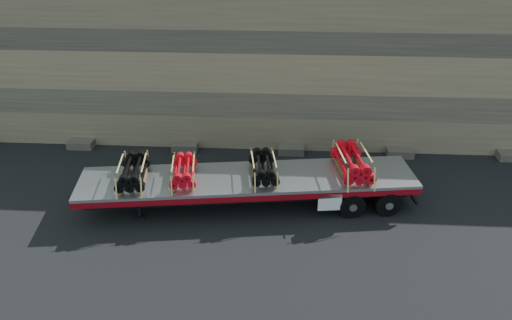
{
  "coord_description": "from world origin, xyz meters",
  "views": [
    {
      "loc": [
        1.6,
        -16.06,
        10.7
      ],
      "look_at": [
        0.58,
        0.99,
        1.57
      ],
      "focal_mm": 35.0,
      "sensor_mm": 36.0,
      "label": 1
    }
  ],
  "objects_px": {
    "trailer": "(248,191)",
    "bundle_rear": "(352,163)",
    "bundle_midfront": "(184,171)",
    "bundle_midrear": "(264,168)",
    "bundle_front": "(133,172)"
  },
  "relations": [
    {
      "from": "trailer",
      "to": "bundle_rear",
      "type": "relative_size",
      "value": 5.34
    },
    {
      "from": "bundle_midfront",
      "to": "bundle_midrear",
      "type": "height_order",
      "value": "bundle_midrear"
    },
    {
      "from": "trailer",
      "to": "bundle_midrear",
      "type": "distance_m",
      "value": 1.15
    },
    {
      "from": "trailer",
      "to": "bundle_midfront",
      "type": "height_order",
      "value": "bundle_midfront"
    },
    {
      "from": "bundle_front",
      "to": "bundle_rear",
      "type": "distance_m",
      "value": 8.22
    },
    {
      "from": "bundle_midrear",
      "to": "bundle_rear",
      "type": "xyz_separation_m",
      "value": [
        3.36,
        0.47,
        0.07
      ]
    },
    {
      "from": "bundle_midfront",
      "to": "bundle_rear",
      "type": "xyz_separation_m",
      "value": [
        6.31,
        0.87,
        0.09
      ]
    },
    {
      "from": "bundle_midrear",
      "to": "bundle_midfront",
      "type": "bearing_deg",
      "value": 180.0
    },
    {
      "from": "bundle_midfront",
      "to": "bundle_midrear",
      "type": "distance_m",
      "value": 2.98
    },
    {
      "from": "bundle_rear",
      "to": "bundle_front",
      "type": "bearing_deg",
      "value": 180.0
    },
    {
      "from": "trailer",
      "to": "bundle_front",
      "type": "relative_size",
      "value": 6.03
    },
    {
      "from": "bundle_front",
      "to": "bundle_rear",
      "type": "bearing_deg",
      "value": -0.0
    },
    {
      "from": "bundle_front",
      "to": "trailer",
      "type": "bearing_deg",
      "value": -0.0
    },
    {
      "from": "trailer",
      "to": "bundle_midrear",
      "type": "height_order",
      "value": "bundle_midrear"
    },
    {
      "from": "bundle_midfront",
      "to": "bundle_rear",
      "type": "height_order",
      "value": "bundle_rear"
    }
  ]
}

